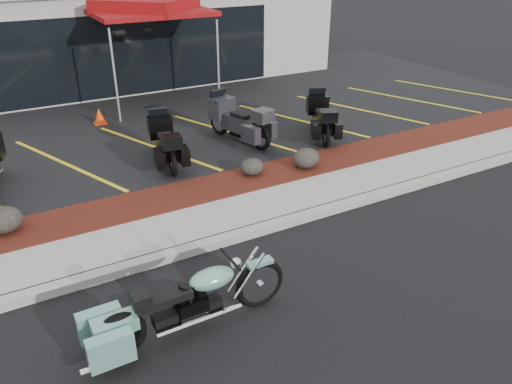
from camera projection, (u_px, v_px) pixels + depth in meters
ground at (265, 263)px, 8.44m from camera, size 90.00×90.00×0.00m
curb at (240, 235)px, 9.11m from camera, size 24.00×0.25×0.15m
sidewalk at (224, 218)px, 9.66m from camera, size 24.00×1.20×0.15m
mulch_bed at (199, 193)px, 10.59m from camera, size 24.00×1.20×0.16m
upper_lot at (127, 121)px, 14.80m from camera, size 26.00×9.60×0.15m
dealership_building at (74, 25)px, 18.82m from camera, size 18.00×8.16×4.00m
boulder_left at (3, 220)px, 8.94m from camera, size 0.68×0.57×0.48m
boulder_mid at (252, 167)px, 11.16m from camera, size 0.54×0.45×0.38m
boulder_right at (306, 158)px, 11.50m from camera, size 0.65×0.54×0.46m
hero_cruiser at (260, 277)px, 7.24m from camera, size 2.94×0.77×1.03m
touring_black_mid at (160, 131)px, 12.16m from camera, size 1.06×2.09×1.16m
touring_grey at (219, 112)px, 13.30m from camera, size 1.38×2.31×1.26m
touring_black_rear at (316, 108)px, 13.81m from camera, size 1.53×2.14×1.16m
traffic_cone at (99, 116)px, 14.29m from camera, size 0.41×0.41×0.46m
popup_canopy at (147, 7)px, 15.20m from camera, size 3.92×3.92×3.19m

